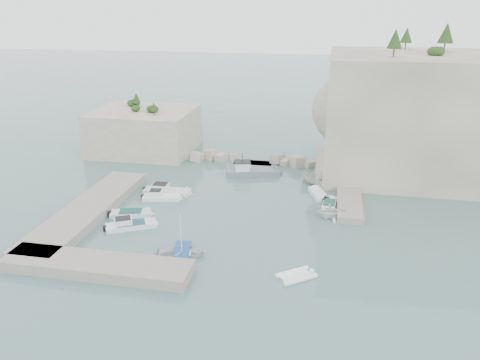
% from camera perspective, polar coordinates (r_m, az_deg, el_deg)
% --- Properties ---
extents(ground, '(400.00, 400.00, 0.00)m').
position_cam_1_polar(ground, '(53.63, -1.23, -5.21)').
color(ground, slate).
rests_on(ground, ground).
extents(cliff_east, '(26.00, 22.00, 17.00)m').
position_cam_1_polar(cliff_east, '(72.85, 20.95, 7.46)').
color(cliff_east, beige).
rests_on(cliff_east, ground).
extents(cliff_terrace, '(8.00, 10.00, 2.50)m').
position_cam_1_polar(cliff_terrace, '(68.87, 12.63, 1.35)').
color(cliff_terrace, beige).
rests_on(cliff_terrace, ground).
extents(outcrop_west, '(16.00, 14.00, 7.00)m').
position_cam_1_polar(outcrop_west, '(80.77, -11.49, 5.93)').
color(outcrop_west, beige).
rests_on(outcrop_west, ground).
extents(quay_west, '(5.00, 24.00, 1.10)m').
position_cam_1_polar(quay_west, '(58.29, -18.04, -3.51)').
color(quay_west, '#9E9689').
rests_on(quay_west, ground).
extents(quay_south, '(18.00, 4.00, 1.10)m').
position_cam_1_polar(quay_south, '(46.20, -17.06, -9.96)').
color(quay_south, '#9E9689').
rests_on(quay_south, ground).
extents(ledge_east, '(3.00, 16.00, 0.80)m').
position_cam_1_polar(ledge_east, '(61.69, 13.14, -1.82)').
color(ledge_east, '#9E9689').
rests_on(ledge_east, ground).
extents(breakwater, '(28.00, 3.00, 1.40)m').
position_cam_1_polar(breakwater, '(73.67, 1.61, 2.66)').
color(breakwater, beige).
rests_on(breakwater, ground).
extents(motorboat_c, '(5.41, 3.18, 0.70)m').
position_cam_1_polar(motorboat_c, '(56.84, -13.17, -4.24)').
color(motorboat_c, silver).
rests_on(motorboat_c, ground).
extents(motorboat_b, '(5.34, 2.53, 1.40)m').
position_cam_1_polar(motorboat_b, '(60.65, -9.55, -2.36)').
color(motorboat_b, white).
rests_on(motorboat_b, ground).
extents(motorboat_d, '(6.17, 4.41, 1.40)m').
position_cam_1_polar(motorboat_d, '(53.81, -13.10, -5.70)').
color(motorboat_d, white).
rests_on(motorboat_d, ground).
extents(motorboat_a, '(6.78, 2.17, 1.40)m').
position_cam_1_polar(motorboat_a, '(62.51, -8.84, -1.61)').
color(motorboat_a, silver).
rests_on(motorboat_a, ground).
extents(rowboat, '(5.36, 4.27, 0.99)m').
position_cam_1_polar(rowboat, '(47.26, -7.09, -9.17)').
color(rowboat, white).
rests_on(rowboat, ground).
extents(inflatable_dinghy, '(4.07, 3.69, 0.44)m').
position_cam_1_polar(inflatable_dinghy, '(43.87, 6.86, -11.69)').
color(inflatable_dinghy, white).
rests_on(inflatable_dinghy, ground).
extents(tender_east_a, '(4.24, 3.87, 1.90)m').
position_cam_1_polar(tender_east_a, '(55.85, 10.95, -4.52)').
color(tender_east_a, white).
rests_on(tender_east_a, ground).
extents(tender_east_b, '(1.89, 4.71, 0.70)m').
position_cam_1_polar(tender_east_b, '(58.78, 10.80, -3.20)').
color(tender_east_b, silver).
rests_on(tender_east_b, ground).
extents(tender_east_c, '(3.10, 5.20, 0.70)m').
position_cam_1_polar(tender_east_c, '(61.66, 9.53, -1.96)').
color(tender_east_c, white).
rests_on(tender_east_c, ground).
extents(tender_east_d, '(5.19, 3.51, 1.88)m').
position_cam_1_polar(tender_east_d, '(65.56, 9.26, -0.56)').
color(tender_east_d, silver).
rests_on(tender_east_d, ground).
extents(work_boat, '(8.74, 4.56, 2.20)m').
position_cam_1_polar(work_boat, '(68.53, 1.57, 0.65)').
color(work_boat, slate).
rests_on(work_boat, ground).
extents(rowboat_mast, '(0.10, 0.10, 4.20)m').
position_cam_1_polar(rowboat_mast, '(46.04, -7.23, -6.36)').
color(rowboat_mast, white).
rests_on(rowboat_mast, rowboat).
extents(vegetation, '(53.48, 13.88, 13.40)m').
position_cam_1_polar(vegetation, '(72.19, 17.57, 15.36)').
color(vegetation, '#1E4219').
rests_on(vegetation, ground).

